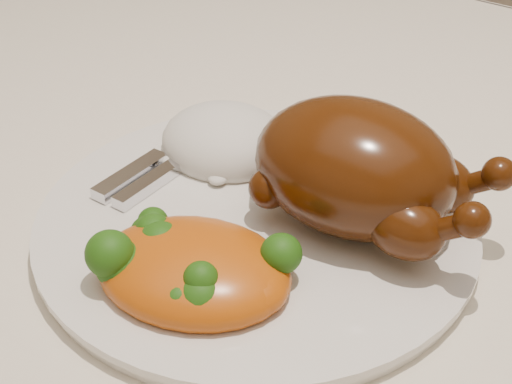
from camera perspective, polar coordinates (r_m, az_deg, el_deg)
The scene contains 7 objects.
dining_table at distance 0.57m, azimuth 14.24°, elevation -14.21°, with size 1.60×0.90×0.76m.
tablecloth at distance 0.52m, azimuth 15.39°, elevation -8.88°, with size 1.73×1.03×0.18m.
dinner_plate at distance 0.52m, azimuth -0.00°, elevation -2.43°, with size 0.31×0.31×0.01m, color white.
roast_chicken at distance 0.49m, azimuth 8.25°, elevation 1.84°, with size 0.18×0.13×0.09m.
rice_mound at distance 0.58m, azimuth -2.48°, elevation 3.99°, with size 0.11×0.10×0.06m.
mac_and_cheese at distance 0.45m, azimuth -5.23°, elevation -6.14°, with size 0.15×0.14×0.05m.
cutlery at distance 0.56m, azimuth -7.37°, elevation 2.15°, with size 0.04×0.17×0.01m.
Camera 1 is at (0.12, -0.37, 1.09)m, focal length 50.00 mm.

